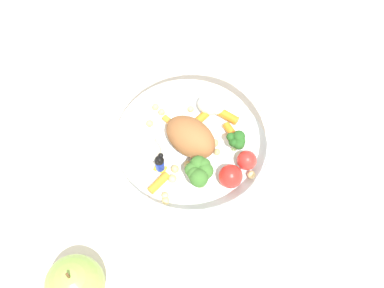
% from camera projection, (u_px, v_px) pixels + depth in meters
% --- Properties ---
extents(ground_plane, '(2.40, 2.40, 0.00)m').
position_uv_depth(ground_plane, '(199.00, 145.00, 0.78)').
color(ground_plane, silver).
extents(food_container, '(0.24, 0.24, 0.06)m').
position_uv_depth(food_container, '(189.00, 143.00, 0.74)').
color(food_container, white).
rests_on(food_container, ground_plane).
extents(loose_apple, '(0.07, 0.07, 0.09)m').
position_uv_depth(loose_apple, '(75.00, 285.00, 0.64)').
color(loose_apple, '#8CB74C').
rests_on(loose_apple, ground_plane).
extents(folded_napkin, '(0.12, 0.14, 0.01)m').
position_uv_depth(folded_napkin, '(339.00, 113.00, 0.80)').
color(folded_napkin, white).
rests_on(folded_napkin, ground_plane).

